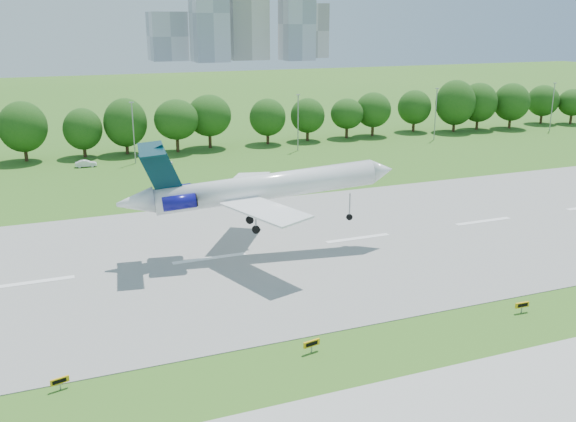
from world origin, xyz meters
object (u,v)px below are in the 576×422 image
object	(u,v)px
taxi_sign_left	(60,381)
service_vehicle_a	(86,164)
airliner	(253,188)
service_vehicle_b	(164,163)

from	to	relation	value
taxi_sign_left	service_vehicle_a	bearing A→B (deg)	69.94
airliner	taxi_sign_left	distance (m)	34.23
taxi_sign_left	service_vehicle_b	bearing A→B (deg)	59.32
taxi_sign_left	service_vehicle_b	distance (m)	79.52
airliner	service_vehicle_b	xyz separation A→B (m)	(-0.89, 52.73, -7.67)
service_vehicle_b	airliner	bearing A→B (deg)	-179.99
service_vehicle_b	service_vehicle_a	bearing A→B (deg)	71.93
service_vehicle_a	service_vehicle_b	size ratio (longest dim) A/B	1.13
airliner	service_vehicle_a	size ratio (longest dim) A/B	8.50
service_vehicle_a	airliner	bearing A→B (deg)	-161.96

